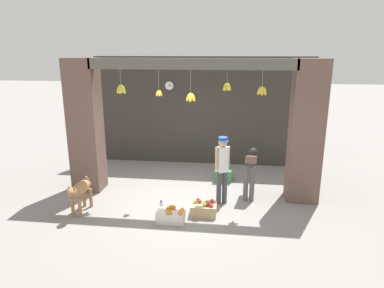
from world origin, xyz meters
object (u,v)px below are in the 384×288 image
(fruit_crate_oranges, at_px, (171,216))
(wall_clock, at_px, (169,86))
(produce_box_green, at_px, (223,175))
(shopkeeper, at_px, (222,166))
(water_bottle, at_px, (161,207))
(fruit_crate_apples, at_px, (204,209))
(worker_stooping, at_px, (251,168))
(dog, at_px, (80,190))

(fruit_crate_oranges, xyz_separation_m, wall_clock, (-0.72, 3.79, 2.22))
(fruit_crate_oranges, bearing_deg, produce_box_green, 68.34)
(shopkeeper, height_order, water_bottle, shopkeeper)
(water_bottle, height_order, wall_clock, wall_clock)
(shopkeeper, relative_size, fruit_crate_apples, 2.91)
(wall_clock, bearing_deg, produce_box_green, -39.26)
(shopkeeper, relative_size, wall_clock, 5.88)
(water_bottle, bearing_deg, worker_stooping, 29.60)
(produce_box_green, relative_size, water_bottle, 1.51)
(fruit_crate_oranges, relative_size, fruit_crate_apples, 1.05)
(shopkeeper, bearing_deg, wall_clock, -83.84)
(worker_stooping, bearing_deg, produce_box_green, 132.35)
(fruit_crate_apples, distance_m, water_bottle, 0.91)
(water_bottle, bearing_deg, shopkeeper, 26.67)
(fruit_crate_oranges, distance_m, produce_box_green, 2.60)
(shopkeeper, bearing_deg, fruit_crate_oranges, 20.63)
(dog, bearing_deg, fruit_crate_oranges, 87.51)
(dog, distance_m, fruit_crate_oranges, 2.03)
(worker_stooping, relative_size, wall_clock, 4.11)
(worker_stooping, xyz_separation_m, fruit_crate_apples, (-0.99, -1.05, -0.59))
(worker_stooping, height_order, produce_box_green, worker_stooping)
(dog, xyz_separation_m, shopkeeper, (2.96, 0.82, 0.39))
(worker_stooping, bearing_deg, shopkeeper, -136.70)
(shopkeeper, height_order, wall_clock, wall_clock)
(produce_box_green, bearing_deg, fruit_crate_oranges, -111.66)
(worker_stooping, relative_size, produce_box_green, 2.56)
(dog, xyz_separation_m, fruit_crate_oranges, (1.98, -0.18, -0.38))
(fruit_crate_apples, height_order, produce_box_green, fruit_crate_apples)
(produce_box_green, height_order, wall_clock, wall_clock)
(fruit_crate_oranges, bearing_deg, worker_stooping, 41.77)
(produce_box_green, bearing_deg, water_bottle, -121.18)
(dog, distance_m, water_bottle, 1.75)
(dog, bearing_deg, produce_box_green, 129.92)
(dog, xyz_separation_m, wall_clock, (1.26, 3.61, 1.85))
(dog, xyz_separation_m, fruit_crate_apples, (2.61, 0.22, -0.38))
(shopkeeper, bearing_deg, worker_stooping, -170.18)
(worker_stooping, distance_m, wall_clock, 3.69)
(shopkeeper, distance_m, worker_stooping, 0.80)
(dog, bearing_deg, shopkeeper, 108.10)
(fruit_crate_oranges, xyz_separation_m, produce_box_green, (0.96, 2.42, 0.02))
(shopkeeper, relative_size, water_bottle, 5.52)
(worker_stooping, bearing_deg, water_bottle, -141.96)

